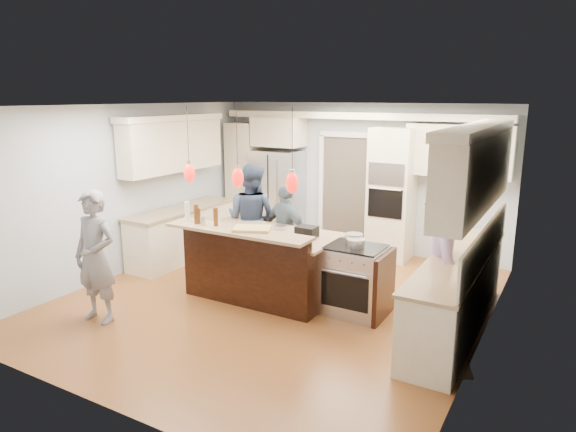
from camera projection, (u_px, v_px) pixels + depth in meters
name	position (u px, v px, depth m)	size (l,w,h in m)	color
ground_plane	(276.00, 299.00, 7.29)	(6.00, 6.00, 0.00)	#9D582B
room_shell	(275.00, 173.00, 6.87)	(5.54, 6.04, 2.72)	#B2BCC6
refrigerator	(278.00, 196.00, 10.06)	(0.90, 0.70, 1.80)	#B7B7BC
oven_column	(392.00, 194.00, 8.92)	(0.72, 0.69, 2.30)	beige
back_upper_cabinets	(317.00, 159.00, 9.60)	(5.30, 0.61, 2.54)	beige
right_counter_run	(463.00, 248.00, 6.12)	(0.64, 3.10, 2.51)	beige
left_cabinets	(179.00, 200.00, 8.91)	(0.64, 2.30, 2.51)	beige
kitchen_island	(263.00, 263.00, 7.36)	(2.10, 1.46, 1.12)	black
island_range	(357.00, 280.00, 6.75)	(0.82, 0.71, 0.92)	#B7B7BC
pendant_lights	(238.00, 177.00, 6.57)	(1.75, 0.15, 1.03)	black
person_bar_end	(95.00, 257.00, 6.44)	(0.62, 0.41, 1.70)	slate
person_far_left	(251.00, 219.00, 8.28)	(0.86, 0.67, 1.77)	#2A3852
person_far_right	(286.00, 232.00, 7.99)	(0.88, 0.37, 1.51)	#4B5C6A
person_range_side	(448.00, 255.00, 6.36)	(1.16, 0.67, 1.80)	#977BA6
floor_rug	(437.00, 355.00, 5.72)	(0.63, 0.93, 0.01)	#937550
water_bottle	(187.00, 212.00, 7.10)	(0.07, 0.07, 0.28)	silver
beer_bottle_a	(196.00, 214.00, 6.97)	(0.07, 0.07, 0.27)	#4F2A0E
beer_bottle_b	(199.00, 216.00, 6.98)	(0.05, 0.05, 0.21)	#4F2A0E
beer_bottle_c	(216.00, 217.00, 6.86)	(0.06, 0.06, 0.25)	#4F2A0E
drink_can	(203.00, 221.00, 6.90)	(0.06, 0.06, 0.12)	#B7B7BC
cutting_board	(252.00, 229.00, 6.67)	(0.47, 0.34, 0.04)	#DBB565
pot_large	(354.00, 238.00, 6.78)	(0.22, 0.22, 0.13)	#B7B7BC
pot_small	(356.00, 243.00, 6.60)	(0.22, 0.22, 0.11)	#B7B7BC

